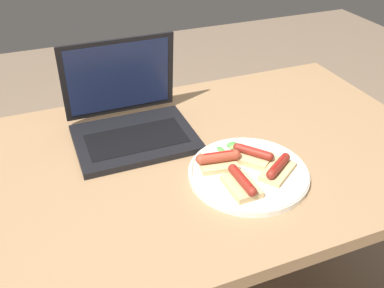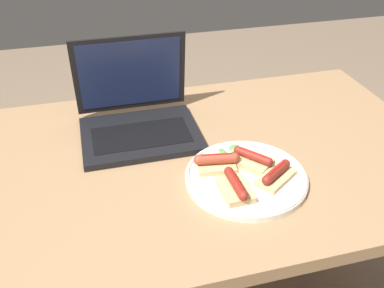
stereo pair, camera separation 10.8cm
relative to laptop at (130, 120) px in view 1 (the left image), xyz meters
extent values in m
cube|color=#93704C|center=(0.13, -0.17, -0.06)|extent=(1.34, 0.81, 0.04)
cylinder|color=#93704C|center=(0.72, 0.16, -0.43)|extent=(0.04, 0.04, 0.70)
cube|color=black|center=(0.00, -0.04, -0.04)|extent=(0.33, 0.25, 0.02)
cube|color=black|center=(0.00, -0.05, -0.03)|extent=(0.27, 0.14, 0.00)
cube|color=black|center=(0.00, 0.10, 0.09)|extent=(0.33, 0.03, 0.24)
cube|color=#192347|center=(0.00, 0.10, 0.09)|extent=(0.30, 0.03, 0.21)
cylinder|color=silver|center=(0.22, -0.30, -0.04)|extent=(0.30, 0.30, 0.02)
torus|color=silver|center=(0.22, -0.30, -0.03)|extent=(0.30, 0.30, 0.01)
cube|color=tan|center=(0.25, -0.26, -0.02)|extent=(0.11, 0.12, 0.02)
cylinder|color=maroon|center=(0.25, -0.26, 0.00)|extent=(0.07, 0.08, 0.02)
sphere|color=maroon|center=(0.22, -0.23, 0.00)|extent=(0.02, 0.02, 0.02)
sphere|color=maroon|center=(0.28, -0.30, 0.00)|extent=(0.02, 0.02, 0.02)
cylinder|color=red|center=(0.25, -0.26, 0.01)|extent=(0.05, 0.06, 0.01)
cube|color=tan|center=(0.17, -0.35, -0.02)|extent=(0.07, 0.10, 0.02)
cylinder|color=maroon|center=(0.17, -0.35, 0.00)|extent=(0.03, 0.09, 0.02)
sphere|color=maroon|center=(0.17, -0.31, 0.00)|extent=(0.02, 0.02, 0.02)
sphere|color=maroon|center=(0.17, -0.40, 0.00)|extent=(0.02, 0.02, 0.02)
cylinder|color=red|center=(0.17, -0.35, 0.01)|extent=(0.01, 0.08, 0.01)
cube|color=tan|center=(0.16, -0.25, -0.02)|extent=(0.10, 0.08, 0.01)
cylinder|color=#9E3D28|center=(0.16, -0.25, 0.00)|extent=(0.09, 0.04, 0.03)
sphere|color=#9E3D28|center=(0.20, -0.26, 0.00)|extent=(0.03, 0.03, 0.03)
sphere|color=#9E3D28|center=(0.11, -0.24, 0.00)|extent=(0.03, 0.03, 0.03)
cylinder|color=red|center=(0.16, -0.25, 0.01)|extent=(0.08, 0.02, 0.00)
cube|color=tan|center=(0.28, -0.33, -0.02)|extent=(0.12, 0.11, 0.01)
cylinder|color=maroon|center=(0.28, -0.33, -0.01)|extent=(0.08, 0.07, 0.02)
sphere|color=maroon|center=(0.32, -0.31, -0.01)|extent=(0.02, 0.02, 0.02)
sphere|color=maroon|center=(0.25, -0.36, -0.01)|extent=(0.02, 0.02, 0.02)
cylinder|color=red|center=(0.28, -0.33, 0.01)|extent=(0.06, 0.05, 0.00)
ellipsoid|color=#4C8E3D|center=(0.19, -0.19, -0.03)|extent=(0.02, 0.03, 0.01)
ellipsoid|color=#4C8E3D|center=(0.23, -0.20, -0.03)|extent=(0.03, 0.02, 0.00)
ellipsoid|color=#709E4C|center=(0.23, -0.19, -0.03)|extent=(0.03, 0.02, 0.01)
ellipsoid|color=#387A33|center=(0.22, -0.19, -0.03)|extent=(0.02, 0.02, 0.01)
ellipsoid|color=#387A33|center=(0.20, -0.21, -0.03)|extent=(0.03, 0.02, 0.01)
ellipsoid|color=#4C8E3D|center=(0.20, -0.21, -0.03)|extent=(0.03, 0.02, 0.01)
ellipsoid|color=#709E4C|center=(0.24, -0.19, -0.03)|extent=(0.03, 0.02, 0.01)
ellipsoid|color=#4C8E3D|center=(0.23, -0.18, -0.02)|extent=(0.03, 0.02, 0.01)
ellipsoid|color=#387A33|center=(0.23, -0.19, -0.03)|extent=(0.02, 0.03, 0.01)
camera|label=1|loc=(-0.22, -1.03, 0.61)|focal=40.00mm
camera|label=2|loc=(-0.12, -1.07, 0.61)|focal=40.00mm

